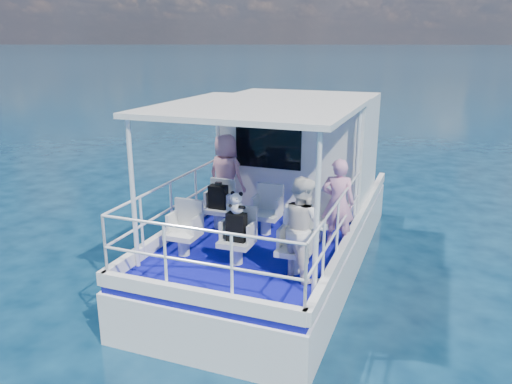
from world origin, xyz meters
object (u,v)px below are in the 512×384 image
passenger_port_fwd (226,175)px  passenger_stbd_aft (302,228)px  backpack_center (237,227)px  panda (237,203)px

passenger_port_fwd → passenger_stbd_aft: size_ratio=1.07×
backpack_center → panda: size_ratio=1.29×
passenger_port_fwd → backpack_center: 2.27m
panda → backpack_center: bearing=148.3°
passenger_stbd_aft → panda: passenger_stbd_aft is taller
backpack_center → passenger_port_fwd: bearing=117.9°
backpack_center → panda: 0.38m
backpack_center → panda: bearing=-31.7°
backpack_center → panda: panda is taller
panda → passenger_port_fwd: bearing=118.1°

